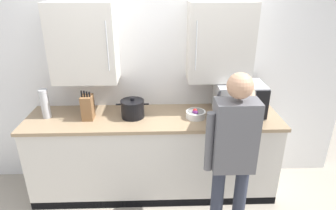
# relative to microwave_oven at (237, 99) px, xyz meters

# --- Properties ---
(back_wall_tiled) EXTENTS (4.38, 0.44, 2.79)m
(back_wall_tiled) POSITION_rel_microwave_oven_xyz_m (-0.87, 0.29, 0.35)
(back_wall_tiled) COLOR white
(back_wall_tiled) RESTS_ON ground_plane
(counter_unit) EXTENTS (2.65, 0.66, 0.93)m
(counter_unit) POSITION_rel_microwave_oven_xyz_m (-0.87, -0.03, -0.63)
(counter_unit) COLOR beige
(counter_unit) RESTS_ON ground_plane
(microwave_oven) EXTENTS (0.63, 0.70, 0.34)m
(microwave_oven) POSITION_rel_microwave_oven_xyz_m (0.00, 0.00, 0.00)
(microwave_oven) COLOR #B7BABF
(microwave_oven) RESTS_ON counter_unit
(fruit_bowl) EXTENTS (0.20, 0.20, 0.10)m
(fruit_bowl) POSITION_rel_microwave_oven_xyz_m (-0.43, -0.07, -0.13)
(fruit_bowl) COLOR white
(fruit_bowl) RESTS_ON counter_unit
(stock_pot) EXTENTS (0.34, 0.24, 0.21)m
(stock_pot) POSITION_rel_microwave_oven_xyz_m (-1.09, -0.03, -0.07)
(stock_pot) COLOR black
(stock_pot) RESTS_ON counter_unit
(thermos_flask) EXTENTS (0.09, 0.09, 0.31)m
(thermos_flask) POSITION_rel_microwave_oven_xyz_m (-1.98, -0.01, -0.01)
(thermos_flask) COLOR #B7BABF
(thermos_flask) RESTS_ON counter_unit
(knife_block) EXTENTS (0.11, 0.15, 0.32)m
(knife_block) POSITION_rel_microwave_oven_xyz_m (-1.54, -0.06, -0.04)
(knife_block) COLOR brown
(knife_block) RESTS_ON counter_unit
(person_figure) EXTENTS (0.50, 0.58, 1.62)m
(person_figure) POSITION_rel_microwave_oven_xyz_m (-0.22, -0.77, -0.13)
(person_figure) COLOR #282D3D
(person_figure) RESTS_ON ground_plane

